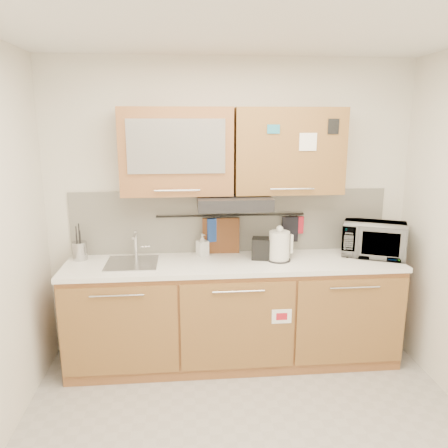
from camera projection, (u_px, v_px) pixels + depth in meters
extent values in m
plane|color=white|center=(263.00, 10.00, 2.13)|extent=(3.20, 3.20, 0.00)
plane|color=silver|center=(230.00, 210.00, 3.89)|extent=(3.20, 0.00, 3.20)
cube|color=#9B6537|center=(234.00, 313.00, 3.79)|extent=(2.80, 0.60, 0.88)
cube|color=black|center=(233.00, 354.00, 3.88)|extent=(2.80, 0.54, 0.10)
cube|color=olive|center=(119.00, 332.00, 3.40)|extent=(0.91, 0.02, 0.74)
cylinder|color=silver|center=(117.00, 296.00, 3.31)|extent=(0.41, 0.01, 0.01)
cube|color=olive|center=(238.00, 327.00, 3.49)|extent=(0.91, 0.02, 0.74)
cylinder|color=silver|center=(239.00, 292.00, 3.39)|extent=(0.41, 0.01, 0.01)
cube|color=olive|center=(351.00, 322.00, 3.57)|extent=(0.91, 0.02, 0.74)
cylinder|color=silver|center=(355.00, 288.00, 3.47)|extent=(0.41, 0.01, 0.01)
cube|color=white|center=(234.00, 264.00, 3.68)|extent=(2.82, 0.62, 0.04)
cube|color=silver|center=(230.00, 221.00, 3.90)|extent=(2.80, 0.02, 0.56)
cube|color=#9B6537|center=(177.00, 151.00, 3.56)|extent=(0.90, 0.35, 0.70)
cube|color=silver|center=(176.00, 146.00, 3.37)|extent=(0.76, 0.02, 0.42)
cube|color=olive|center=(288.00, 151.00, 3.64)|extent=(0.90, 0.35, 0.70)
cube|color=white|center=(308.00, 142.00, 3.45)|extent=(0.14, 0.00, 0.14)
cube|color=black|center=(234.00, 202.00, 3.62)|extent=(0.60, 0.46, 0.10)
cube|color=silver|center=(132.00, 264.00, 3.61)|extent=(0.42, 0.40, 0.03)
cylinder|color=silver|center=(136.00, 244.00, 3.74)|extent=(0.03, 0.03, 0.24)
cylinder|color=silver|center=(134.00, 236.00, 3.64)|extent=(0.02, 0.18, 0.02)
cylinder|color=black|center=(231.00, 215.00, 3.85)|extent=(1.30, 0.02, 0.02)
cylinder|color=#AAAAAF|center=(80.00, 251.00, 3.70)|extent=(0.14, 0.14, 0.16)
cylinder|color=black|center=(77.00, 243.00, 3.70)|extent=(0.01, 0.01, 0.29)
cylinder|color=black|center=(81.00, 245.00, 3.68)|extent=(0.01, 0.01, 0.26)
cylinder|color=black|center=(80.00, 241.00, 3.70)|extent=(0.01, 0.01, 0.31)
cylinder|color=black|center=(77.00, 247.00, 3.67)|extent=(0.01, 0.01, 0.23)
cylinder|color=silver|center=(279.00, 246.00, 3.67)|extent=(0.20, 0.20, 0.25)
sphere|color=silver|center=(280.00, 229.00, 3.63)|extent=(0.06, 0.06, 0.06)
cube|color=silver|center=(291.00, 244.00, 3.69)|extent=(0.03, 0.04, 0.16)
cylinder|color=black|center=(279.00, 260.00, 3.69)|extent=(0.20, 0.20, 0.01)
cube|color=black|center=(266.00, 249.00, 3.72)|extent=(0.26, 0.19, 0.18)
cube|color=black|center=(261.00, 239.00, 3.71)|extent=(0.09, 0.12, 0.01)
cube|color=black|center=(271.00, 239.00, 3.70)|extent=(0.09, 0.12, 0.01)
imported|color=#999999|center=(374.00, 239.00, 3.81)|extent=(0.62, 0.54, 0.29)
imported|color=#999999|center=(202.00, 245.00, 3.81)|extent=(0.12, 0.12, 0.20)
cube|color=brown|center=(221.00, 240.00, 3.88)|extent=(0.33, 0.03, 0.40)
cube|color=#1F4091|center=(214.00, 230.00, 3.85)|extent=(0.13, 0.06, 0.21)
cube|color=black|center=(290.00, 229.00, 3.91)|extent=(0.15, 0.05, 0.22)
cube|color=#B01728|center=(296.00, 225.00, 3.91)|extent=(0.13, 0.02, 0.15)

